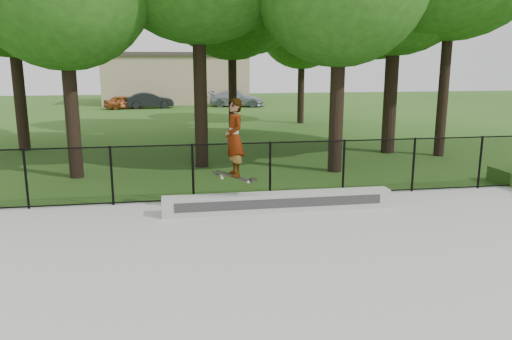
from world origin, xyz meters
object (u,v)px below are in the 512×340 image
object	(u,v)px
car_a	(124,102)
car_c	(237,99)
grind_ledge	(279,202)
skater_airborne	(234,139)
car_b	(150,100)

from	to	relation	value
car_a	car_c	size ratio (longest dim) A/B	0.75
grind_ledge	skater_airborne	bearing A→B (deg)	-171.86
car_b	skater_airborne	xyz separation A→B (m)	(3.05, -28.62, 1.27)
car_b	skater_airborne	distance (m)	28.81
grind_ledge	car_b	size ratio (longest dim) A/B	1.69
skater_airborne	car_b	bearing A→B (deg)	96.08
skater_airborne	grind_ledge	bearing A→B (deg)	8.14
car_c	skater_airborne	world-z (taller)	skater_airborne
grind_ledge	car_c	distance (m)	28.88
car_b	skater_airborne	world-z (taller)	skater_airborne
car_a	skater_airborne	distance (m)	28.81
grind_ledge	car_a	world-z (taller)	car_a
car_c	car_b	bearing A→B (deg)	106.71
grind_ledge	car_c	world-z (taller)	car_c
car_c	grind_ledge	bearing A→B (deg)	-171.08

